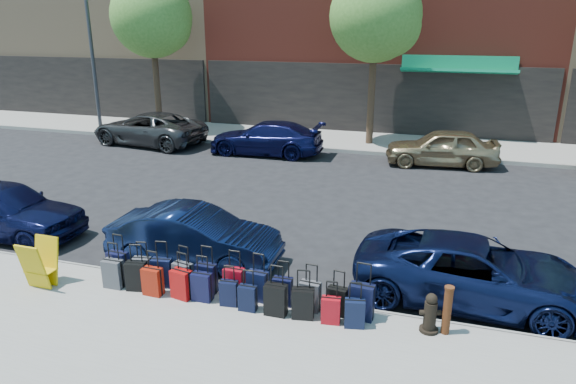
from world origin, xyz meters
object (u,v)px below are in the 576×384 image
(tree_center, at_px, (379,18))
(car_far_2, at_px, (442,147))
(car_near_2, at_px, (474,272))
(car_far_1, at_px, (266,138))
(display_rack, at_px, (40,264))
(car_near_0, at_px, (3,209))
(streetlight, at_px, (94,36))
(car_far_0, at_px, (149,128))
(tree_left, at_px, (154,19))
(suitcase_front_5, at_px, (234,282))
(bollard, at_px, (447,309))
(fire_hydrant, at_px, (430,314))
(car_near_1, at_px, (195,237))

(tree_center, distance_m, car_far_2, 6.07)
(car_near_2, xyz_separation_m, car_far_1, (-7.85, 10.08, 0.05))
(display_rack, xyz_separation_m, car_near_0, (-3.07, 2.17, 0.09))
(tree_center, bearing_deg, streetlight, -177.02)
(tree_center, relative_size, car_far_0, 1.39)
(car_far_1, bearing_deg, car_far_0, -93.55)
(tree_left, bearing_deg, streetlight, -166.61)
(suitcase_front_5, bearing_deg, car_near_2, 18.98)
(car_near_0, xyz_separation_m, car_far_1, (3.53, 10.13, -0.03))
(bollard, bearing_deg, car_near_0, 172.13)
(car_near_0, distance_m, car_near_2, 11.39)
(streetlight, distance_m, car_near_0, 14.05)
(streetlight, bearing_deg, car_far_0, -25.93)
(display_rack, relative_size, car_near_0, 0.23)
(fire_hydrant, xyz_separation_m, car_far_1, (-7.10, 11.66, 0.21))
(suitcase_front_5, xyz_separation_m, bollard, (3.96, -0.10, 0.16))
(fire_hydrant, distance_m, car_far_1, 13.65)
(tree_center, distance_m, car_far_0, 11.06)
(streetlight, relative_size, fire_hydrant, 11.03)
(car_far_0, bearing_deg, car_near_1, 44.04)
(fire_hydrant, distance_m, car_near_1, 5.45)
(streetlight, bearing_deg, car_far_1, -12.12)
(tree_center, relative_size, car_near_0, 1.71)
(tree_center, xyz_separation_m, bollard, (3.33, -14.35, -4.80))
(tree_center, xyz_separation_m, car_far_1, (-4.04, -2.72, -4.72))
(tree_center, bearing_deg, car_far_0, -165.46)
(car_near_0, height_order, car_near_1, car_near_0)
(streetlight, xyz_separation_m, car_near_2, (17.25, -12.10, -4.03))
(tree_center, xyz_separation_m, car_near_0, (-7.58, -12.85, -4.69))
(tree_left, xyz_separation_m, car_far_0, (0.80, -2.52, -4.69))
(car_near_2, bearing_deg, streetlight, 58.18)
(tree_center, height_order, bollard, tree_center)
(tree_center, bearing_deg, car_near_0, -120.53)
(fire_hydrant, distance_m, car_near_0, 10.75)
(display_rack, relative_size, car_near_2, 0.22)
(streetlight, xyz_separation_m, car_near_0, (5.86, -12.15, -3.94))
(suitcase_front_5, height_order, car_near_1, car_near_1)
(fire_hydrant, xyz_separation_m, car_near_1, (-5.23, 1.52, 0.16))
(fire_hydrant, distance_m, bollard, 0.30)
(display_rack, xyz_separation_m, car_far_2, (7.49, 12.59, 0.07))
(car_near_1, relative_size, car_far_1, 0.82)
(streetlight, height_order, car_near_2, streetlight)
(car_near_1, bearing_deg, tree_left, 31.13)
(car_near_0, relative_size, car_far_0, 0.81)
(tree_left, distance_m, bollard, 20.50)
(fire_hydrant, relative_size, car_far_2, 0.17)
(bollard, distance_m, car_near_1, 5.70)
(tree_left, xyz_separation_m, car_near_1, (8.33, -12.85, -4.77))
(streetlight, bearing_deg, fire_hydrant, -39.65)
(streetlight, relative_size, car_far_1, 1.68)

